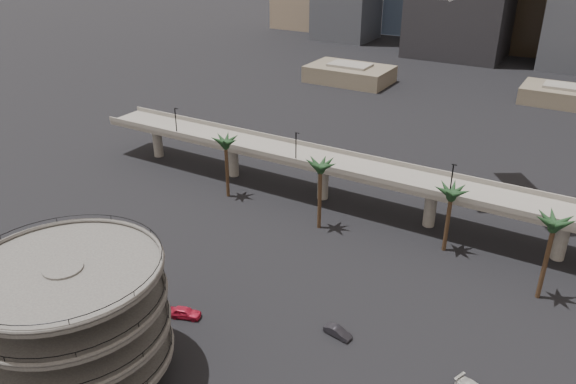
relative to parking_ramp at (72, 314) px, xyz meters
The scene contains 6 objects.
parking_ramp is the anchor object (origin of this frame).
overpass 60.46m from the parking_ramp, 77.57° to the left, with size 130.00×9.30×14.70m.
palm_trees 56.79m from the parking_ramp, 64.34° to the left, with size 76.40×18.40×14.00m.
low_buildings 147.81m from the parking_ramp, 82.26° to the left, with size 135.00×27.50×6.80m.
car_a 18.10m from the parking_ramp, 79.79° to the left, with size 1.87×4.65×1.59m, color red.
car_b 33.85m from the parking_ramp, 44.69° to the left, with size 1.40×4.02×1.32m, color #232227.
Camera 1 is at (35.00, -35.93, 50.81)m, focal length 35.00 mm.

